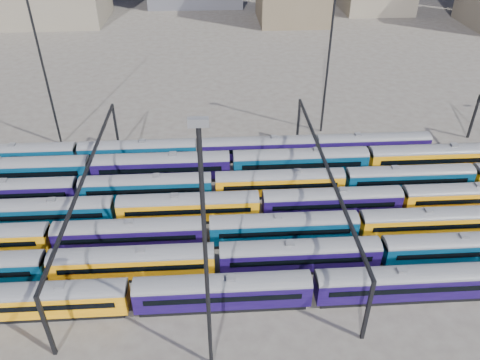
{
  "coord_description": "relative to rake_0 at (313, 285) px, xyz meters",
  "views": [
    {
      "loc": [
        -3.97,
        -49.28,
        38.88
      ],
      "look_at": [
        -0.66,
        4.57,
        3.0
      ],
      "focal_mm": 35.0,
      "sensor_mm": 36.0,
      "label": 1
    }
  ],
  "objects": [
    {
      "name": "rake_3",
      "position": [
        -4.06,
        15.0,
        -0.01
      ],
      "size": [
        113.1,
        2.76,
        4.63
      ],
      "color": "black",
      "rests_on": "ground"
    },
    {
      "name": "rake_2",
      "position": [
        -20.48,
        10.0,
        -0.04
      ],
      "size": [
        93.26,
        2.74,
        4.59
      ],
      "color": "black",
      "rests_on": "ground"
    },
    {
      "name": "rake_4",
      "position": [
        -0.87,
        20.0,
        -0.05
      ],
      "size": [
        92.74,
        2.72,
        4.56
      ],
      "color": "black",
      "rests_on": "ground"
    },
    {
      "name": "mast_2",
      "position": [
        -10.84,
        -7.0,
        11.52
      ],
      "size": [
        1.4,
        0.5,
        25.6
      ],
      "color": "black",
      "rests_on": "ground"
    },
    {
      "name": "gantry_2",
      "position": [
        4.16,
        15.0,
        4.34
      ],
      "size": [
        0.35,
        40.35,
        8.03
      ],
      "color": "black",
      "rests_on": "ground"
    },
    {
      "name": "rake_1",
      "position": [
        -19.47,
        5.0,
        -0.02
      ],
      "size": [
        93.94,
        2.75,
        4.62
      ],
      "color": "black",
      "rests_on": "ground"
    },
    {
      "name": "rake_0",
      "position": [
        0.0,
        0.0,
        0.0
      ],
      "size": [
        113.66,
        2.77,
        4.66
      ],
      "color": "black",
      "rests_on": "ground"
    },
    {
      "name": "gantry_1",
      "position": [
        -25.84,
        15.0,
        4.34
      ],
      "size": [
        0.35,
        40.35,
        8.03
      ],
      "color": "black",
      "rests_on": "ground"
    },
    {
      "name": "mast_3",
      "position": [
        9.16,
        39.0,
        11.52
      ],
      "size": [
        1.4,
        0.5,
        25.6
      ],
      "color": "black",
      "rests_on": "ground"
    },
    {
      "name": "mast_1",
      "position": [
        -35.84,
        37.0,
        11.52
      ],
      "size": [
        1.4,
        0.5,
        25.6
      ],
      "color": "black",
      "rests_on": "ground"
    },
    {
      "name": "rake_5",
      "position": [
        2.88,
        25.0,
        0.22
      ],
      "size": [
        102.83,
        3.01,
        5.07
      ],
      "color": "black",
      "rests_on": "ground"
    },
    {
      "name": "ground",
      "position": [
        -5.84,
        15.0,
        -2.45
      ],
      "size": [
        500.0,
        500.0,
        0.0
      ],
      "primitive_type": "plane",
      "color": "#47403C",
      "rests_on": "ground"
    },
    {
      "name": "rake_6",
      "position": [
        -21.85,
        30.0,
        -0.05
      ],
      "size": [
        92.81,
        2.72,
        4.57
      ],
      "color": "black",
      "rests_on": "ground"
    }
  ]
}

